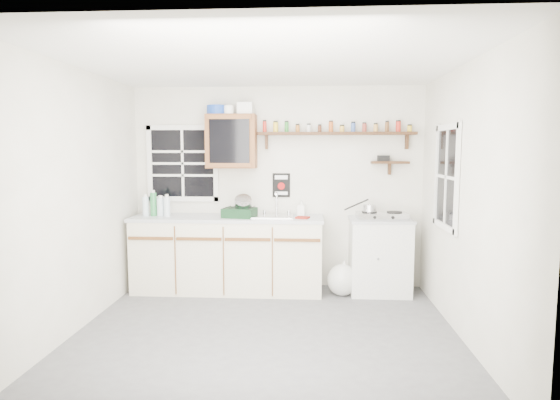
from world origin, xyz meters
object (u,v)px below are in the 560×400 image
(right_cabinet, at_px, (379,256))
(main_cabinet, at_px, (228,254))
(upper_cabinet, at_px, (232,141))
(spice_shelf, at_px, (336,132))
(hotplate, at_px, (382,215))
(dish_rack, at_px, (241,210))

(right_cabinet, bearing_deg, main_cabinet, -179.21)
(upper_cabinet, xyz_separation_m, spice_shelf, (1.27, 0.07, 0.11))
(spice_shelf, bearing_deg, hotplate, -21.08)
(spice_shelf, bearing_deg, upper_cabinet, -176.90)
(main_cabinet, distance_m, upper_cabinet, 1.37)
(right_cabinet, xyz_separation_m, spice_shelf, (-0.53, 0.19, 1.48))
(dish_rack, bearing_deg, upper_cabinet, 134.64)
(right_cabinet, bearing_deg, upper_cabinet, 176.24)
(right_cabinet, relative_size, hotplate, 1.52)
(upper_cabinet, bearing_deg, dish_rack, -56.56)
(spice_shelf, bearing_deg, main_cabinet, -170.77)
(main_cabinet, bearing_deg, spice_shelf, 9.23)
(right_cabinet, xyz_separation_m, upper_cabinet, (-1.80, 0.12, 1.37))
(right_cabinet, height_order, dish_rack, dish_rack)
(spice_shelf, height_order, hotplate, spice_shelf)
(spice_shelf, xyz_separation_m, hotplate, (0.54, -0.21, -0.98))
(main_cabinet, height_order, right_cabinet, main_cabinet)
(upper_cabinet, height_order, hotplate, upper_cabinet)
(main_cabinet, height_order, hotplate, hotplate)
(upper_cabinet, distance_m, hotplate, 2.02)
(main_cabinet, relative_size, spice_shelf, 1.21)
(right_cabinet, bearing_deg, hotplate, -57.29)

